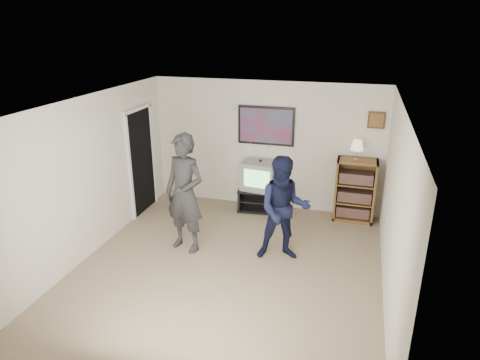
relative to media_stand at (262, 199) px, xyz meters
The scene contains 13 objects.
room_shell 2.14m from the media_stand, 89.98° to the right, with size 4.51×5.00×2.51m.
media_stand is the anchor object (origin of this frame).
crt_television 0.51m from the media_stand, behind, with size 0.66×0.56×0.56m, color gray, non-canonical shape.
bookshelf 1.79m from the media_stand, ahead, with size 0.72×0.41×1.18m, color #543319, non-canonical shape.
table_lamp 2.06m from the media_stand, ahead, with size 0.23×0.23×0.37m, color beige, non-canonical shape.
person_tall 2.14m from the media_stand, 114.76° to the right, with size 0.71×0.47×1.94m, color #232325.
person_short 1.93m from the media_stand, 66.52° to the right, with size 0.81×0.63×1.67m, color black.
controller_left 1.98m from the media_stand, 117.61° to the right, with size 0.04×0.13×0.04m, color white.
controller_right 1.85m from the media_stand, 61.80° to the right, with size 0.04×0.13×0.04m, color white.
poster 1.45m from the media_stand, 89.88° to the left, with size 1.10×0.03×0.75m, color black.
air_vent 1.83m from the media_stand, 155.54° to the left, with size 0.28×0.02×0.14m, color white.
small_picture 2.61m from the media_stand, ahead, with size 0.30×0.03×0.30m, color #432315.
doorway 2.45m from the media_stand, 164.25° to the right, with size 0.03×0.85×2.00m, color black.
Camera 1 is at (1.72, -5.36, 3.54)m, focal length 32.00 mm.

